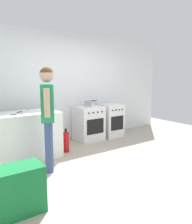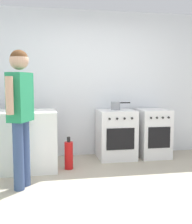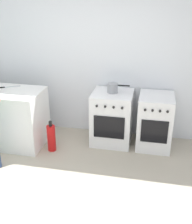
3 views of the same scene
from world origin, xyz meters
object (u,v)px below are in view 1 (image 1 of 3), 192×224
object	(u,v)px
pot	(88,103)
recycling_crate_lower	(21,200)
person	(48,109)
knife_bread	(24,111)
recycling_crate_upper	(19,178)
oven_left	(89,123)
knife_utility	(16,114)
fire_extinguisher	(66,142)
oven_right	(110,120)

from	to	relation	value
pot	recycling_crate_lower	bearing A→B (deg)	-137.51
pot	person	size ratio (longest dim) A/B	0.20
knife_bread	recycling_crate_upper	world-z (taller)	knife_bread
pot	oven_left	bearing A→B (deg)	-77.89
knife_utility	recycling_crate_lower	xyz separation A→B (m)	(-0.39, -1.52, -0.76)
recycling_crate_upper	knife_bread	bearing A→B (deg)	71.47
knife_utility	knife_bread	distance (m)	0.37
pot	fire_extinguisher	size ratio (longest dim) A/B	0.69
fire_extinguisher	oven_left	bearing A→B (deg)	28.78
knife_bread	recycling_crate_lower	xyz separation A→B (m)	(-0.61, -1.83, -0.76)
knife_bread	fire_extinguisher	world-z (taller)	knife_bread
oven_left	recycling_crate_lower	bearing A→B (deg)	-137.83
knife_utility	knife_bread	bearing A→B (deg)	53.82
knife_utility	recycling_crate_upper	xyz separation A→B (m)	(-0.39, -1.52, -0.48)
recycling_crate_lower	knife_utility	bearing A→B (deg)	75.60
oven_left	knife_utility	xyz separation A→B (m)	(-1.86, -0.52, 0.48)
recycling_crate_lower	pot	bearing A→B (deg)	42.49
pot	person	bearing A→B (deg)	-142.43
knife_utility	person	xyz separation A→B (m)	(0.35, -0.63, 0.14)
oven_right	recycling_crate_upper	bearing A→B (deg)	-145.13
oven_left	recycling_crate_lower	xyz separation A→B (m)	(-2.25, -2.04, -0.29)
oven_left	recycling_crate_lower	size ratio (longest dim) A/B	1.63
oven_right	knife_bread	distance (m)	2.38
knife_bread	fire_extinguisher	distance (m)	1.07
knife_utility	fire_extinguisher	world-z (taller)	knife_utility
pot	fire_extinguisher	bearing A→B (deg)	-150.13
person	knife_utility	bearing A→B (deg)	118.96
fire_extinguisher	recycling_crate_upper	bearing A→B (deg)	-131.51
oven_right	pot	xyz separation A→B (m)	(-0.68, 0.02, 0.50)
person	pot	bearing A→B (deg)	37.57
knife_bread	oven_right	bearing A→B (deg)	5.32
pot	recycling_crate_lower	distance (m)	3.15
fire_extinguisher	knife_bread	bearing A→B (deg)	161.27
oven_right	person	distance (m)	2.55
pot	person	xyz separation A→B (m)	(-1.51, -1.16, 0.12)
oven_right	person	xyz separation A→B (m)	(-2.19, -1.14, 0.62)
oven_right	person	size ratio (longest dim) A/B	0.49
oven_left	recycling_crate_upper	world-z (taller)	oven_left
pot	fire_extinguisher	distance (m)	1.22
pot	fire_extinguisher	xyz separation A→B (m)	(-0.87, -0.50, -0.71)
fire_extinguisher	recycling_crate_upper	size ratio (longest dim) A/B	0.96
knife_bread	oven_left	bearing A→B (deg)	7.49
oven_left	pot	bearing A→B (deg)	102.11
oven_right	recycling_crate_upper	world-z (taller)	oven_right
oven_right	knife_utility	world-z (taller)	knife_utility
oven_right	knife_utility	size ratio (longest dim) A/B	3.39
recycling_crate_lower	recycling_crate_upper	world-z (taller)	recycling_crate_upper
pot	knife_utility	size ratio (longest dim) A/B	1.37
oven_left	person	xyz separation A→B (m)	(-1.52, -1.14, 0.62)
knife_bread	person	xyz separation A→B (m)	(0.13, -0.93, 0.14)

